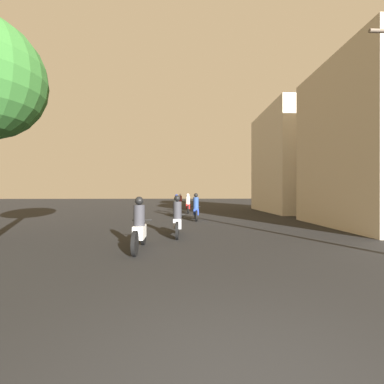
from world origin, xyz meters
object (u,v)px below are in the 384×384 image
(motorcycle_green, at_px, (177,207))
(motorcycle_silver, at_px, (177,220))
(motorcycle_yellow, at_px, (180,203))
(building_right_far, at_px, (292,161))
(motorcycle_red, at_px, (188,205))
(building_right_near, at_px, (383,144))
(motorcycle_blue, at_px, (196,209))
(motorcycle_white, at_px, (139,228))

(motorcycle_green, bearing_deg, motorcycle_silver, -82.67)
(motorcycle_yellow, relative_size, building_right_far, 0.23)
(motorcycle_silver, height_order, motorcycle_red, motorcycle_silver)
(motorcycle_yellow, xyz_separation_m, building_right_far, (9.50, -4.36, 3.66))
(motorcycle_silver, xyz_separation_m, building_right_near, (9.77, 2.20, 3.34))
(motorcycle_silver, relative_size, motorcycle_yellow, 0.99)
(motorcycle_blue, relative_size, motorcycle_yellow, 1.00)
(motorcycle_white, distance_m, motorcycle_green, 10.14)
(motorcycle_white, bearing_deg, building_right_far, 55.80)
(building_right_near, bearing_deg, building_right_far, 91.70)
(motorcycle_yellow, height_order, building_right_far, building_right_far)
(motorcycle_red, xyz_separation_m, motorcycle_yellow, (-0.65, 5.23, -0.02))
(motorcycle_silver, relative_size, motorcycle_green, 0.94)
(motorcycle_silver, distance_m, motorcycle_yellow, 16.00)
(motorcycle_white, relative_size, motorcycle_red, 1.02)
(motorcycle_white, distance_m, building_right_near, 12.16)
(motorcycle_green, bearing_deg, motorcycle_red, 79.73)
(motorcycle_silver, height_order, building_right_near, building_right_near)
(motorcycle_white, distance_m, motorcycle_yellow, 18.26)
(motorcycle_white, height_order, motorcycle_red, motorcycle_white)
(motorcycle_blue, xyz_separation_m, motorcycle_red, (-0.35, 5.29, -0.02))
(motorcycle_green, xyz_separation_m, motorcycle_yellow, (0.19, 8.12, -0.01))
(motorcycle_yellow, bearing_deg, motorcycle_green, -93.54)
(motorcycle_red, relative_size, building_right_near, 0.26)
(motorcycle_red, distance_m, building_right_far, 9.61)
(building_right_near, distance_m, building_right_far, 9.44)
(motorcycle_red, relative_size, motorcycle_yellow, 1.06)
(building_right_near, bearing_deg, motorcycle_red, 136.82)
(motorcycle_blue, relative_size, motorcycle_green, 0.95)
(motorcycle_green, bearing_deg, motorcycle_yellow, 94.54)
(motorcycle_red, relative_size, building_right_far, 0.25)
(motorcycle_blue, distance_m, building_right_far, 11.09)
(motorcycle_green, xyz_separation_m, building_right_near, (9.97, -5.67, 3.35))
(building_right_near, bearing_deg, motorcycle_blue, 159.53)
(motorcycle_white, xyz_separation_m, motorcycle_yellow, (1.04, 18.23, -0.03))
(motorcycle_silver, distance_m, motorcycle_green, 7.88)
(motorcycle_yellow, distance_m, building_right_far, 11.07)
(building_right_far, bearing_deg, motorcycle_yellow, 155.33)
(building_right_far, bearing_deg, motorcycle_blue, -144.07)
(motorcycle_white, bearing_deg, motorcycle_yellow, 89.76)
(motorcycle_red, bearing_deg, building_right_far, 10.23)
(motorcycle_white, height_order, building_right_near, building_right_near)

